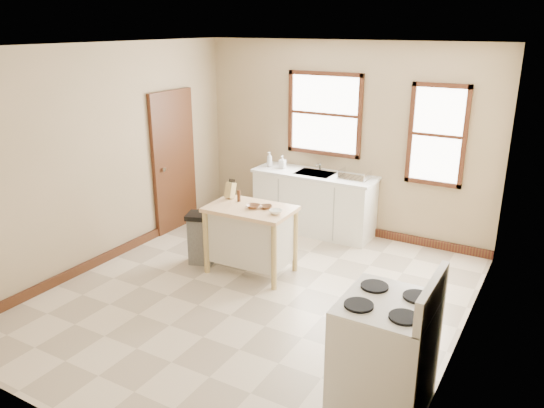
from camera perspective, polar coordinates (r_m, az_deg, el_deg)
The scene contains 23 objects.
floor at distance 6.27m, azimuth -1.95°, elevation -9.89°, with size 5.00×5.00×0.00m, color beige.
ceiling at distance 5.50m, azimuth -2.29°, elevation 16.63°, with size 5.00×5.00×0.00m, color white.
wall_back at distance 7.89m, azimuth 7.64°, elevation 6.90°, with size 4.50×0.04×2.80m, color tan.
wall_left at distance 7.14m, azimuth -17.65°, elevation 4.92°, with size 0.04×5.00×2.80m, color tan.
wall_right at distance 4.96m, azimuth 20.49°, elevation -1.34°, with size 0.04×5.00×2.80m, color tan.
window_main at distance 7.92m, azimuth 5.67°, elevation 9.61°, with size 1.17×0.06×1.22m, color #39120F, non-canonical shape.
window_side at distance 7.43m, azimuth 17.35°, elevation 7.06°, with size 0.77×0.06×1.37m, color #39120F, non-canonical shape.
door_left at distance 8.10m, azimuth -10.50°, elevation 4.53°, with size 0.06×0.90×2.10m, color #39120F.
baseboard_back at distance 8.24m, azimuth 7.16°, elevation -2.28°, with size 4.50×0.04×0.12m, color #39120F.
baseboard_left at distance 7.54m, azimuth -16.49°, elevation -5.02°, with size 0.04×5.00×0.12m, color #39120F.
sink_counter at distance 7.99m, azimuth 4.54°, elevation 0.17°, with size 1.86×0.62×0.92m, color white, non-canonical shape.
faucet at distance 7.98m, azimuth 5.20°, elevation 4.41°, with size 0.03×0.03×0.22m, color silver.
soap_bottle_a at distance 8.15m, azimuth -0.27°, elevation 4.82°, with size 0.09×0.09×0.23m, color #B2B2B2.
soap_bottle_b at distance 8.06m, azimuth 1.13°, elevation 4.54°, with size 0.09×0.09×0.20m, color #B2B2B2.
dish_rack at distance 7.61m, azimuth 8.86°, elevation 3.08°, with size 0.42×0.31×0.10m, color silver, non-canonical shape.
kitchen_island at distance 6.67m, azimuth -2.30°, elevation -3.87°, with size 1.06×0.68×0.87m, color #DCB881, non-canonical shape.
knife_block at distance 6.84m, azimuth -4.51°, elevation 1.42°, with size 0.10×0.10×0.20m, color tan, non-canonical shape.
pepper_grinder at distance 6.71m, azimuth -3.59°, elevation 0.89°, with size 0.04×0.04×0.15m, color #482713.
bowl_a at distance 6.49m, azimuth -2.02°, elevation -0.25°, with size 0.16×0.16×0.04m, color brown.
bowl_b at distance 6.47m, azimuth -0.62°, elevation -0.31°, with size 0.15×0.15×0.04m, color brown.
bowl_c at distance 6.28m, azimuth 0.39°, elevation -0.86°, with size 0.16×0.16×0.05m, color white.
trash_bin at distance 7.02m, azimuth -7.57°, elevation -3.67°, with size 0.35×0.30×0.68m, color slate, non-canonical shape.
gas_stove at distance 4.47m, azimuth 12.10°, elevation -14.12°, with size 0.77×0.78×1.23m, color silver, non-canonical shape.
Camera 1 is at (2.93, -4.65, 3.01)m, focal length 35.00 mm.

